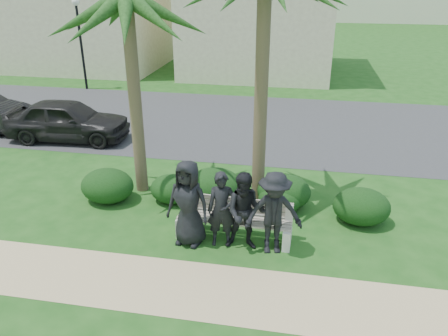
{
  "coord_description": "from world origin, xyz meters",
  "views": [
    {
      "loc": [
        1.68,
        -8.07,
        5.4
      ],
      "look_at": [
        0.03,
        1.0,
        1.24
      ],
      "focal_mm": 35.0,
      "sensor_mm": 36.0,
      "label": 1
    }
  ],
  "objects": [
    {
      "name": "hedge_d",
      "position": [
        1.42,
        1.67,
        0.43
      ],
      "size": [
        1.33,
        1.1,
        0.87
      ],
      "primitive_type": "ellipsoid",
      "color": "black",
      "rests_on": "ground"
    },
    {
      "name": "stucco_bldg_left",
      "position": [
        -12.0,
        18.0,
        3.66
      ],
      "size": [
        10.4,
        8.4,
        7.3
      ],
      "color": "#BFB38F",
      "rests_on": "ground"
    },
    {
      "name": "hedge_a",
      "position": [
        -3.03,
        1.17,
        0.44
      ],
      "size": [
        1.35,
        1.12,
        0.88
      ],
      "primitive_type": "ellipsoid",
      "color": "black",
      "rests_on": "ground"
    },
    {
      "name": "park_bench",
      "position": [
        0.43,
        0.03,
        0.39
      ],
      "size": [
        2.52,
        0.66,
        0.87
      ],
      "rotation": [
        0.0,
        0.0,
        -0.04
      ],
      "color": "gray",
      "rests_on": "ground"
    },
    {
      "name": "man_b",
      "position": [
        0.21,
        -0.25,
        0.84
      ],
      "size": [
        0.67,
        0.49,
        1.69
      ],
      "primitive_type": "imported",
      "rotation": [
        0.0,
        0.0,
        0.15
      ],
      "color": "black",
      "rests_on": "ground"
    },
    {
      "name": "hedge_e",
      "position": [
        1.34,
        1.39,
        0.34
      ],
      "size": [
        1.05,
        0.87,
        0.68
      ],
      "primitive_type": "ellipsoid",
      "color": "black",
      "rests_on": "ground"
    },
    {
      "name": "hedge_f",
      "position": [
        3.24,
        1.24,
        0.43
      ],
      "size": [
        1.32,
        1.09,
        0.86
      ],
      "primitive_type": "ellipsoid",
      "color": "black",
      "rests_on": "ground"
    },
    {
      "name": "palm_left",
      "position": [
        -2.39,
        1.93,
        4.75
      ],
      "size": [
        3.0,
        3.0,
        5.72
      ],
      "color": "brown",
      "rests_on": "ground"
    },
    {
      "name": "hedge_b",
      "position": [
        -1.39,
        1.43,
        0.37
      ],
      "size": [
        1.12,
        0.93,
        0.73
      ],
      "primitive_type": "ellipsoid",
      "color": "black",
      "rests_on": "ground"
    },
    {
      "name": "car_a",
      "position": [
        -6.22,
        5.12,
        0.71
      ],
      "size": [
        4.29,
        1.94,
        1.43
      ],
      "primitive_type": "imported",
      "rotation": [
        0.0,
        0.0,
        1.63
      ],
      "color": "black",
      "rests_on": "ground"
    },
    {
      "name": "man_a",
      "position": [
        -0.5,
        -0.3,
        0.96
      ],
      "size": [
        1.03,
        0.77,
        1.92
      ],
      "primitive_type": "imported",
      "rotation": [
        0.0,
        0.0,
        -0.18
      ],
      "color": "black",
      "rests_on": "ground"
    },
    {
      "name": "footpath",
      "position": [
        0.0,
        -1.8,
        0.0
      ],
      "size": [
        30.0,
        1.6,
        0.01
      ],
      "primitive_type": "cube",
      "color": "tan",
      "rests_on": "ground"
    },
    {
      "name": "man_d",
      "position": [
        1.3,
        -0.32,
        0.91
      ],
      "size": [
        1.29,
        0.89,
        1.82
      ],
      "primitive_type": "imported",
      "rotation": [
        0.0,
        0.0,
        0.2
      ],
      "color": "black",
      "rests_on": "ground"
    },
    {
      "name": "asphalt_street",
      "position": [
        0.0,
        8.0,
        0.0
      ],
      "size": [
        160.0,
        8.0,
        0.01
      ],
      "primitive_type": "cube",
      "color": "#2D2D30",
      "rests_on": "ground"
    },
    {
      "name": "stucco_bldg_right",
      "position": [
        -1.0,
        18.0,
        3.66
      ],
      "size": [
        8.4,
        8.4,
        7.3
      ],
      "color": "#BFB38F",
      "rests_on": "ground"
    },
    {
      "name": "street_lamp",
      "position": [
        -9.0,
        12.0,
        2.94
      ],
      "size": [
        0.36,
        0.36,
        4.29
      ],
      "color": "black",
      "rests_on": "ground"
    },
    {
      "name": "hedge_c",
      "position": [
        -0.31,
        1.59,
        0.46
      ],
      "size": [
        1.42,
        1.18,
        0.93
      ],
      "primitive_type": "ellipsoid",
      "color": "black",
      "rests_on": "ground"
    },
    {
      "name": "man_c",
      "position": [
        0.71,
        -0.29,
        0.87
      ],
      "size": [
        0.88,
        0.71,
        1.73
      ],
      "primitive_type": "imported",
      "rotation": [
        0.0,
        0.0,
        0.06
      ],
      "color": "black",
      "rests_on": "ground"
    },
    {
      "name": "ground",
      "position": [
        0.0,
        0.0,
        0.0
      ],
      "size": [
        160.0,
        160.0,
        0.0
      ],
      "primitive_type": "plane",
      "color": "#174614",
      "rests_on": "ground"
    }
  ]
}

